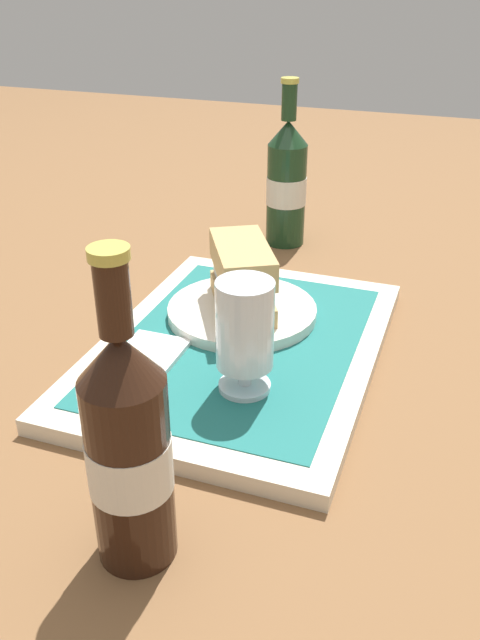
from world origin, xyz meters
The scene contains 9 objects.
ground_plane centered at (0.00, 0.00, 0.00)m, with size 3.00×3.00×0.00m, color brown.
tray centered at (0.00, 0.00, 0.01)m, with size 0.44×0.32×0.02m, color beige.
placemat centered at (0.00, 0.00, 0.02)m, with size 0.38×0.27×0.00m, color #1E6B66.
plate centered at (-0.06, -0.02, 0.03)m, with size 0.19×0.19×0.01m, color silver.
sandwich centered at (-0.06, -0.02, 0.08)m, with size 0.14×0.12×0.08m.
beer_glass centered at (0.09, 0.04, 0.09)m, with size 0.06×0.06×0.12m.
napkin_folded centered at (0.07, -0.09, 0.02)m, with size 0.09×0.07×0.01m, color white.
beer_bottle centered at (0.31, 0.02, 0.10)m, with size 0.07×0.07×0.27m.
second_bottle centered at (-0.37, -0.05, 0.10)m, with size 0.07×0.07×0.27m.
Camera 1 is at (0.65, 0.23, 0.43)m, focal length 37.42 mm.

